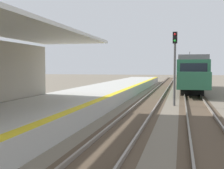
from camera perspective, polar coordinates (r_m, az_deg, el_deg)
station_platform at (r=17.35m, az=-9.64°, el=-4.18°), size 5.00×80.00×0.91m
track_pair_nearest_platform at (r=20.15m, az=6.57°, el=-4.27°), size 2.34×120.00×0.16m
track_pair_middle at (r=20.05m, az=16.30°, el=-4.42°), size 2.34×120.00×0.16m
approaching_train at (r=35.24m, az=15.05°, el=2.36°), size 2.93×19.60×4.76m
rail_signal_post at (r=21.08m, az=12.15°, el=4.58°), size 0.32×0.34×5.20m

